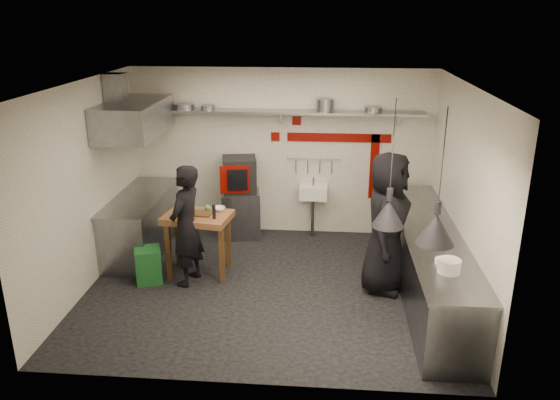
# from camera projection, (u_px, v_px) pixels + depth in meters

# --- Properties ---
(floor) EXTENTS (5.00, 5.00, 0.00)m
(floor) POSITION_uv_depth(u_px,v_px,m) (269.00, 287.00, 7.63)
(floor) COLOR black
(floor) RESTS_ON ground
(ceiling) EXTENTS (5.00, 5.00, 0.00)m
(ceiling) POSITION_uv_depth(u_px,v_px,m) (268.00, 84.00, 6.71)
(ceiling) COLOR beige
(ceiling) RESTS_ON floor
(wall_back) EXTENTS (5.00, 0.04, 2.80)m
(wall_back) POSITION_uv_depth(u_px,v_px,m) (281.00, 153.00, 9.15)
(wall_back) COLOR silver
(wall_back) RESTS_ON floor
(wall_front) EXTENTS (5.00, 0.04, 2.80)m
(wall_front) POSITION_uv_depth(u_px,v_px,m) (246.00, 262.00, 5.20)
(wall_front) COLOR silver
(wall_front) RESTS_ON floor
(wall_left) EXTENTS (0.04, 4.20, 2.80)m
(wall_left) POSITION_uv_depth(u_px,v_px,m) (85.00, 187.00, 7.37)
(wall_left) COLOR silver
(wall_left) RESTS_ON floor
(wall_right) EXTENTS (0.04, 4.20, 2.80)m
(wall_right) POSITION_uv_depth(u_px,v_px,m) (463.00, 197.00, 6.97)
(wall_right) COLOR silver
(wall_right) RESTS_ON floor
(red_band_horiz) EXTENTS (1.70, 0.02, 0.14)m
(red_band_horiz) POSITION_uv_depth(u_px,v_px,m) (339.00, 138.00, 8.96)
(red_band_horiz) COLOR #6C0802
(red_band_horiz) RESTS_ON wall_back
(red_band_vert) EXTENTS (0.14, 0.02, 1.10)m
(red_band_vert) POSITION_uv_depth(u_px,v_px,m) (374.00, 167.00, 9.07)
(red_band_vert) COLOR #6C0802
(red_band_vert) RESTS_ON wall_back
(red_tile_a) EXTENTS (0.14, 0.02, 0.14)m
(red_tile_a) POSITION_uv_depth(u_px,v_px,m) (297.00, 121.00, 8.93)
(red_tile_a) COLOR #6C0802
(red_tile_a) RESTS_ON wall_back
(red_tile_b) EXTENTS (0.14, 0.02, 0.14)m
(red_tile_b) POSITION_uv_depth(u_px,v_px,m) (275.00, 137.00, 9.04)
(red_tile_b) COLOR #6C0802
(red_tile_b) RESTS_ON wall_back
(back_shelf) EXTENTS (4.60, 0.34, 0.04)m
(back_shelf) POSITION_uv_depth(u_px,v_px,m) (281.00, 112.00, 8.74)
(back_shelf) COLOR slate
(back_shelf) RESTS_ON wall_back
(shelf_bracket_left) EXTENTS (0.04, 0.06, 0.24)m
(shelf_bracket_left) POSITION_uv_depth(u_px,v_px,m) (168.00, 115.00, 9.06)
(shelf_bracket_left) COLOR slate
(shelf_bracket_left) RESTS_ON wall_back
(shelf_bracket_mid) EXTENTS (0.04, 0.06, 0.24)m
(shelf_bracket_mid) POSITION_uv_depth(u_px,v_px,m) (281.00, 116.00, 8.91)
(shelf_bracket_mid) COLOR slate
(shelf_bracket_mid) RESTS_ON wall_back
(shelf_bracket_right) EXTENTS (0.04, 0.06, 0.24)m
(shelf_bracket_right) POSITION_uv_depth(u_px,v_px,m) (399.00, 118.00, 8.76)
(shelf_bracket_right) COLOR slate
(shelf_bracket_right) RESTS_ON wall_back
(pan_far_left) EXTENTS (0.41, 0.41, 0.09)m
(pan_far_left) POSITION_uv_depth(u_px,v_px,m) (185.00, 106.00, 8.84)
(pan_far_left) COLOR slate
(pan_far_left) RESTS_ON back_shelf
(pan_mid_left) EXTENTS (0.29, 0.29, 0.07)m
(pan_mid_left) POSITION_uv_depth(u_px,v_px,m) (208.00, 107.00, 8.81)
(pan_mid_left) COLOR slate
(pan_mid_left) RESTS_ON back_shelf
(stock_pot) EXTENTS (0.36, 0.36, 0.20)m
(stock_pot) POSITION_uv_depth(u_px,v_px,m) (325.00, 105.00, 8.64)
(stock_pot) COLOR slate
(stock_pot) RESTS_ON back_shelf
(pan_right) EXTENTS (0.34, 0.34, 0.08)m
(pan_right) POSITION_uv_depth(u_px,v_px,m) (373.00, 109.00, 8.60)
(pan_right) COLOR slate
(pan_right) RESTS_ON back_shelf
(oven_stand) EXTENTS (0.73, 0.68, 0.80)m
(oven_stand) POSITION_uv_depth(u_px,v_px,m) (241.00, 214.00, 9.25)
(oven_stand) COLOR slate
(oven_stand) RESTS_ON floor
(combi_oven) EXTENTS (0.62, 0.60, 0.58)m
(combi_oven) POSITION_uv_depth(u_px,v_px,m) (239.00, 175.00, 9.01)
(combi_oven) COLOR black
(combi_oven) RESTS_ON oven_stand
(oven_door) EXTENTS (0.47, 0.11, 0.46)m
(oven_door) POSITION_uv_depth(u_px,v_px,m) (235.00, 180.00, 8.76)
(oven_door) COLOR #6C0802
(oven_door) RESTS_ON combi_oven
(oven_glass) EXTENTS (0.32, 0.07, 0.34)m
(oven_glass) POSITION_uv_depth(u_px,v_px,m) (237.00, 180.00, 8.72)
(oven_glass) COLOR black
(oven_glass) RESTS_ON oven_door
(hand_sink) EXTENTS (0.46, 0.34, 0.22)m
(hand_sink) POSITION_uv_depth(u_px,v_px,m) (313.00, 192.00, 9.14)
(hand_sink) COLOR white
(hand_sink) RESTS_ON wall_back
(sink_tap) EXTENTS (0.03, 0.03, 0.14)m
(sink_tap) POSITION_uv_depth(u_px,v_px,m) (313.00, 182.00, 9.08)
(sink_tap) COLOR slate
(sink_tap) RESTS_ON hand_sink
(sink_drain) EXTENTS (0.06, 0.06, 0.66)m
(sink_drain) POSITION_uv_depth(u_px,v_px,m) (313.00, 217.00, 9.25)
(sink_drain) COLOR slate
(sink_drain) RESTS_ON floor
(utensil_rail) EXTENTS (0.90, 0.02, 0.02)m
(utensil_rail) POSITION_uv_depth(u_px,v_px,m) (314.00, 159.00, 9.09)
(utensil_rail) COLOR slate
(utensil_rail) RESTS_ON wall_back
(counter_right) EXTENTS (0.70, 3.80, 0.90)m
(counter_right) POSITION_uv_depth(u_px,v_px,m) (428.00, 263.00, 7.32)
(counter_right) COLOR slate
(counter_right) RESTS_ON floor
(counter_right_top) EXTENTS (0.76, 3.90, 0.03)m
(counter_right_top) POSITION_uv_depth(u_px,v_px,m) (431.00, 231.00, 7.16)
(counter_right_top) COLOR slate
(counter_right_top) RESTS_ON counter_right
(plate_stack) EXTENTS (0.26, 0.26, 0.15)m
(plate_stack) POSITION_uv_depth(u_px,v_px,m) (449.00, 266.00, 5.99)
(plate_stack) COLOR white
(plate_stack) RESTS_ON counter_right_top
(small_bowl_right) EXTENTS (0.23, 0.23, 0.05)m
(small_bowl_right) POSITION_uv_depth(u_px,v_px,m) (443.00, 261.00, 6.23)
(small_bowl_right) COLOR white
(small_bowl_right) RESTS_ON counter_right_top
(counter_left) EXTENTS (0.70, 1.90, 0.90)m
(counter_left) POSITION_uv_depth(u_px,v_px,m) (141.00, 225.00, 8.64)
(counter_left) COLOR slate
(counter_left) RESTS_ON floor
(counter_left_top) EXTENTS (0.76, 2.00, 0.03)m
(counter_left_top) POSITION_uv_depth(u_px,v_px,m) (139.00, 197.00, 8.49)
(counter_left_top) COLOR slate
(counter_left_top) RESTS_ON counter_left
(extractor_hood) EXTENTS (0.78, 1.60, 0.50)m
(extractor_hood) POSITION_uv_depth(u_px,v_px,m) (135.00, 118.00, 8.08)
(extractor_hood) COLOR slate
(extractor_hood) RESTS_ON ceiling
(hood_duct) EXTENTS (0.28, 0.28, 0.50)m
(hood_duct) POSITION_uv_depth(u_px,v_px,m) (116.00, 91.00, 7.96)
(hood_duct) COLOR slate
(hood_duct) RESTS_ON ceiling
(green_bin) EXTENTS (0.45, 0.45, 0.50)m
(green_bin) POSITION_uv_depth(u_px,v_px,m) (148.00, 265.00, 7.72)
(green_bin) COLOR #185421
(green_bin) RESTS_ON floor
(prep_table) EXTENTS (1.01, 0.77, 0.92)m
(prep_table) POSITION_uv_depth(u_px,v_px,m) (199.00, 244.00, 7.90)
(prep_table) COLOR #925D37
(prep_table) RESTS_ON floor
(cutting_board) EXTENTS (0.36, 0.27, 0.02)m
(cutting_board) POSITION_uv_depth(u_px,v_px,m) (200.00, 213.00, 7.75)
(cutting_board) COLOR #52341A
(cutting_board) RESTS_ON prep_table
(pepper_mill) EXTENTS (0.06, 0.06, 0.20)m
(pepper_mill) POSITION_uv_depth(u_px,v_px,m) (214.00, 212.00, 7.56)
(pepper_mill) COLOR black
(pepper_mill) RESTS_ON prep_table
(lemon_a) EXTENTS (0.08, 0.08, 0.07)m
(lemon_a) POSITION_uv_depth(u_px,v_px,m) (184.00, 215.00, 7.60)
(lemon_a) COLOR yellow
(lemon_a) RESTS_ON prep_table
(lemon_b) EXTENTS (0.09, 0.09, 0.07)m
(lemon_b) POSITION_uv_depth(u_px,v_px,m) (187.00, 216.00, 7.58)
(lemon_b) COLOR yellow
(lemon_b) RESTS_ON prep_table
(veg_ball) EXTENTS (0.12, 0.12, 0.09)m
(veg_ball) POSITION_uv_depth(u_px,v_px,m) (208.00, 208.00, 7.85)
(veg_ball) COLOR #498137
(veg_ball) RESTS_ON prep_table
(steel_tray) EXTENTS (0.19, 0.15, 0.03)m
(steel_tray) POSITION_uv_depth(u_px,v_px,m) (181.00, 210.00, 7.88)
(steel_tray) COLOR slate
(steel_tray) RESTS_ON prep_table
(bowl) EXTENTS (0.19, 0.19, 0.06)m
(bowl) POSITION_uv_depth(u_px,v_px,m) (219.00, 209.00, 7.88)
(bowl) COLOR white
(bowl) RESTS_ON prep_table
(heat_lamp_near) EXTENTS (0.39, 0.39, 1.43)m
(heat_lamp_near) POSITION_uv_depth(u_px,v_px,m) (392.00, 165.00, 5.89)
(heat_lamp_near) COLOR black
(heat_lamp_near) RESTS_ON ceiling
(heat_lamp_far) EXTENTS (0.51, 0.51, 1.43)m
(heat_lamp_far) POSITION_uv_depth(u_px,v_px,m) (441.00, 178.00, 5.42)
(heat_lamp_far) COLOR black
(heat_lamp_far) RESTS_ON ceiling
(chef_left) EXTENTS (0.56, 0.71, 1.72)m
(chef_left) POSITION_uv_depth(u_px,v_px,m) (186.00, 226.00, 7.49)
(chef_left) COLOR black
(chef_left) RESTS_ON floor
(chef_right) EXTENTS (0.90, 1.10, 1.95)m
(chef_right) POSITION_uv_depth(u_px,v_px,m) (387.00, 223.00, 7.28)
(chef_right) COLOR black
(chef_right) RESTS_ON floor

